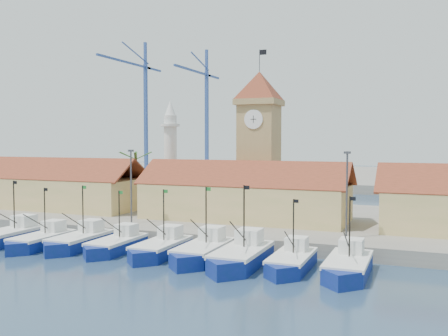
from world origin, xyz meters
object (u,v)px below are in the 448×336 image
at_px(boat_4, 160,249).
at_px(minaret, 170,153).
at_px(boat_0, 9,237).
at_px(clock_tower, 259,138).

bearing_deg(boat_4, minaret, 115.55).
relative_size(boat_0, minaret, 0.61).
xyz_separation_m(boat_4, minaret, (-11.88, 24.85, 9.00)).
xyz_separation_m(boat_0, clock_tower, (22.05, 23.68, 11.19)).
distance_m(clock_tower, minaret, 15.30).
distance_m(boat_0, minaret, 28.10).
relative_size(clock_tower, minaret, 1.39).
xyz_separation_m(boat_4, clock_tower, (3.12, 22.85, 11.23)).
height_order(boat_0, clock_tower, clock_tower).
bearing_deg(boat_0, clock_tower, 47.05).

